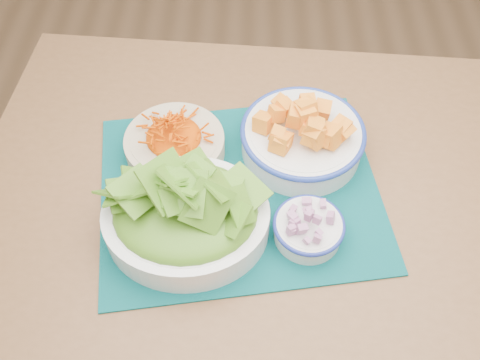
{
  "coord_description": "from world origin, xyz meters",
  "views": [
    {
      "loc": [
        -0.18,
        -0.42,
        1.53
      ],
      "look_at": [
        -0.19,
        0.13,
        0.78
      ],
      "focal_mm": 40.0,
      "sensor_mm": 36.0,
      "label": 1
    }
  ],
  "objects_px": {
    "placemat": "(240,191)",
    "onion_bowl": "(309,226)",
    "squash_bowl": "(303,131)",
    "carrot_bowl": "(174,141)",
    "table": "(288,221)",
    "lettuce_bowl": "(185,210)"
  },
  "relations": [
    {
      "from": "placemat",
      "to": "onion_bowl",
      "type": "distance_m",
      "value": 0.15
    },
    {
      "from": "squash_bowl",
      "to": "carrot_bowl",
      "type": "bearing_deg",
      "value": -177.16
    },
    {
      "from": "table",
      "to": "carrot_bowl",
      "type": "relative_size",
      "value": 5.93
    },
    {
      "from": "carrot_bowl",
      "to": "onion_bowl",
      "type": "height_order",
      "value": "carrot_bowl"
    },
    {
      "from": "table",
      "to": "onion_bowl",
      "type": "bearing_deg",
      "value": -73.84
    },
    {
      "from": "lettuce_bowl",
      "to": "placemat",
      "type": "bearing_deg",
      "value": 42.82
    },
    {
      "from": "squash_bowl",
      "to": "lettuce_bowl",
      "type": "height_order",
      "value": "lettuce_bowl"
    },
    {
      "from": "carrot_bowl",
      "to": "lettuce_bowl",
      "type": "distance_m",
      "value": 0.18
    },
    {
      "from": "carrot_bowl",
      "to": "lettuce_bowl",
      "type": "xyz_separation_m",
      "value": [
        0.04,
        -0.17,
        0.03
      ]
    },
    {
      "from": "carrot_bowl",
      "to": "lettuce_bowl",
      "type": "bearing_deg",
      "value": -78.03
    },
    {
      "from": "placemat",
      "to": "carrot_bowl",
      "type": "distance_m",
      "value": 0.15
    },
    {
      "from": "table",
      "to": "placemat",
      "type": "distance_m",
      "value": 0.14
    },
    {
      "from": "placemat",
      "to": "carrot_bowl",
      "type": "bearing_deg",
      "value": 136.75
    },
    {
      "from": "table",
      "to": "lettuce_bowl",
      "type": "distance_m",
      "value": 0.26
    },
    {
      "from": "onion_bowl",
      "to": "lettuce_bowl",
      "type": "bearing_deg",
      "value": 178.18
    },
    {
      "from": "table",
      "to": "squash_bowl",
      "type": "distance_m",
      "value": 0.18
    },
    {
      "from": "placemat",
      "to": "squash_bowl",
      "type": "relative_size",
      "value": 1.87
    },
    {
      "from": "lettuce_bowl",
      "to": "carrot_bowl",
      "type": "bearing_deg",
      "value": 99.9
    },
    {
      "from": "lettuce_bowl",
      "to": "onion_bowl",
      "type": "height_order",
      "value": "lettuce_bowl"
    },
    {
      "from": "squash_bowl",
      "to": "onion_bowl",
      "type": "xyz_separation_m",
      "value": [
        0.0,
        -0.19,
        -0.02
      ]
    },
    {
      "from": "onion_bowl",
      "to": "placemat",
      "type": "bearing_deg",
      "value": 141.17
    },
    {
      "from": "table",
      "to": "onion_bowl",
      "type": "xyz_separation_m",
      "value": [
        0.02,
        -0.1,
        0.14
      ]
    }
  ]
}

